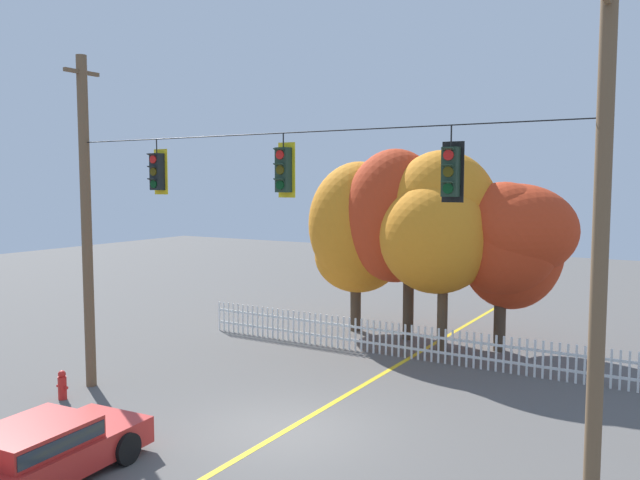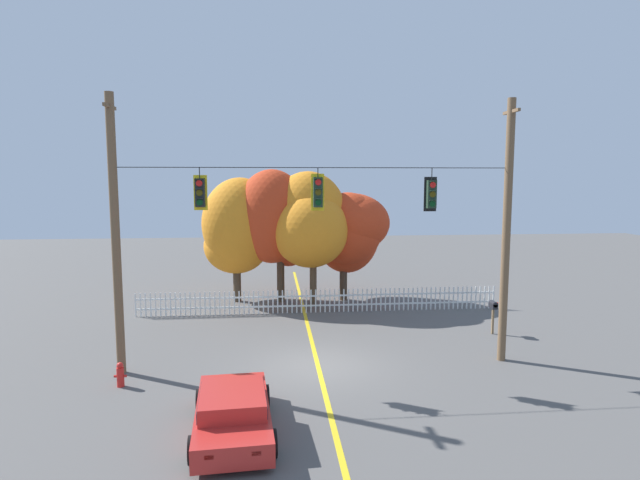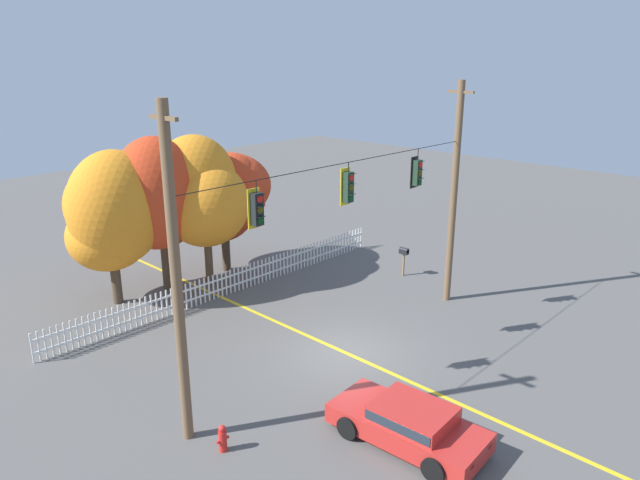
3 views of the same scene
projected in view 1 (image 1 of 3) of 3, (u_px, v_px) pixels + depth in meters
name	position (u px, v px, depth m)	size (l,w,h in m)	color
ground	(285.00, 431.00, 14.70)	(80.00, 80.00, 0.00)	#565451
lane_centerline_stripe	(285.00, 431.00, 14.70)	(0.16, 36.00, 0.01)	gold
signal_support_span	(284.00, 230.00, 14.30)	(13.25, 1.10, 9.02)	brown
traffic_signal_northbound_secondary	(157.00, 172.00, 16.14)	(0.43, 0.38, 1.37)	black
traffic_signal_eastbound_side	(284.00, 170.00, 14.19)	(0.43, 0.38, 1.41)	black
traffic_signal_southbound_primary	(451.00, 172.00, 12.25)	(0.43, 0.38, 1.46)	black
white_picket_fence	(432.00, 344.00, 20.36)	(17.21, 0.06, 1.11)	white
autumn_maple_near_fence	(361.00, 231.00, 24.38)	(3.90, 4.04, 6.42)	#473828
autumn_maple_mid	(402.00, 223.00, 23.00)	(4.01, 3.46, 6.83)	#473828
autumn_oak_far_east	(439.00, 223.00, 21.62)	(3.89, 4.09, 6.73)	brown
autumn_maple_far_west	(510.00, 239.00, 21.36)	(4.06, 3.99, 5.67)	#473828
parked_car	(38.00, 452.00, 12.13)	(2.20, 4.34, 1.15)	red
fire_hydrant	(62.00, 385.00, 16.85)	(0.38, 0.22, 0.77)	red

